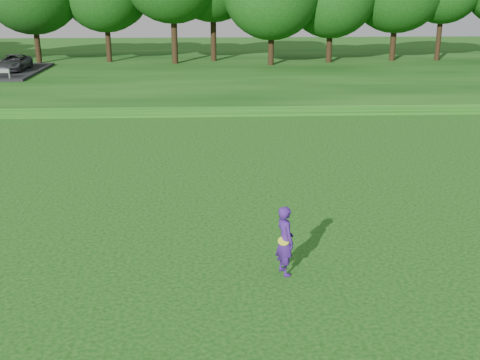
{
  "coord_description": "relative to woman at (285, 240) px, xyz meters",
  "views": [
    {
      "loc": [
        1.48,
        -14.7,
        7.39
      ],
      "look_at": [
        2.29,
        3.62,
        1.3
      ],
      "focal_mm": 45.0,
      "sensor_mm": 36.0,
      "label": 1
    }
  ],
  "objects": [
    {
      "name": "walking_path",
      "position": [
        -3.29,
        20.38,
        -0.93
      ],
      "size": [
        130.0,
        1.6,
        0.04
      ],
      "primitive_type": "cube",
      "color": "gray",
      "rests_on": "ground"
    },
    {
      "name": "berm",
      "position": [
        -3.29,
        34.38,
        -0.65
      ],
      "size": [
        130.0,
        30.0,
        0.6
      ],
      "primitive_type": "cube",
      "color": "#0D3D0B",
      "rests_on": "ground"
    },
    {
      "name": "woman",
      "position": [
        0.0,
        0.0,
        0.0
      ],
      "size": [
        0.66,
        0.8,
        1.9
      ],
      "color": "#3A1972",
      "rests_on": "ground"
    },
    {
      "name": "ground",
      "position": [
        -3.29,
        0.38,
        -0.95
      ],
      "size": [
        140.0,
        140.0,
        0.0
      ],
      "primitive_type": "plane",
      "color": "#0D3D0B",
      "rests_on": "ground"
    }
  ]
}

